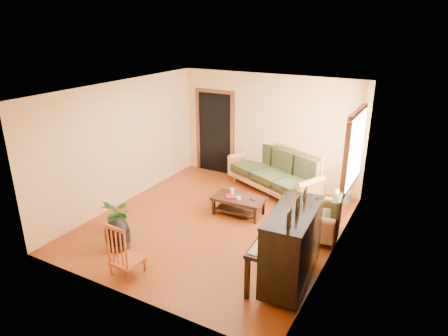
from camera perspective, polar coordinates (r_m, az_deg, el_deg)
The scene contains 16 objects.
floor at distance 7.88m, azimuth -1.16°, elevation -7.88°, with size 5.00×5.00×0.00m, color #63280D.
doorway at distance 10.18m, azimuth -1.30°, elevation 4.98°, with size 1.08×0.16×2.05m, color black.
window at distance 7.74m, azimuth 18.13°, elevation 2.59°, with size 0.12×1.36×1.46m, color white.
sofa at distance 9.17m, azimuth 7.02°, elevation -0.37°, with size 2.34×0.98×1.00m, color #A3693B.
coffee_table at distance 8.14m, azimuth 2.12°, elevation -5.43°, with size 1.03×0.56×0.37m, color black.
armchair at distance 7.43m, azimuth 13.26°, elevation -6.33°, with size 0.87×0.91×0.91m, color #A3693B.
piano at distance 6.01m, azimuth 9.63°, elevation -11.24°, with size 0.81×1.38×1.22m, color black.
footstool at distance 7.25m, azimuth -14.93°, elevation -9.50°, with size 0.43×0.43×0.41m, color black.
red_chair at distance 6.41m, azimuth -13.82°, elevation -11.08°, with size 0.42×0.46×0.90m, color #943D1B.
leaning_frame at distance 9.22m, azimuth 15.27°, elevation -2.40°, with size 0.41×0.09×0.54m, color #AD8039.
ceramic_crock at distance 9.04m, azimuth 17.02°, elevation -4.03°, with size 0.21×0.21×0.26m, color #324B98.
potted_plant at distance 7.75m, azimuth -14.92°, elevation -6.48°, with size 0.57×0.50×0.64m, color #195618.
book at distance 8.08m, azimuth 0.28°, elevation -4.08°, with size 0.17×0.23×0.02m, color maroon.
candle at distance 8.16m, azimuth 1.17°, elevation -3.40°, with size 0.07×0.07×0.13m, color silver.
glass_jar at distance 7.96m, azimuth 2.10°, elevation -4.32°, with size 0.09×0.09×0.06m, color silver.
remote at distance 7.96m, azimuth 4.07°, elevation -4.54°, with size 0.14×0.04×0.01m, color black.
Camera 1 is at (3.49, -5.99, 3.74)m, focal length 32.00 mm.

